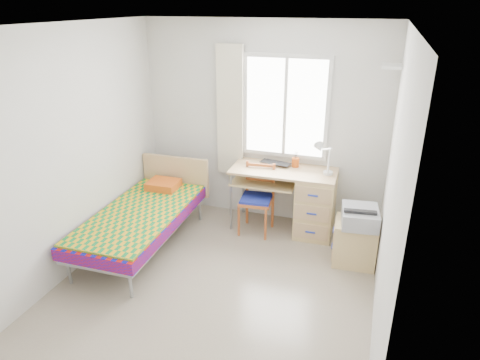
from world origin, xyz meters
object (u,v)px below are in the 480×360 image
at_px(cabinet, 355,242).
at_px(printer, 360,216).
at_px(desk, 310,201).
at_px(chair, 258,194).
at_px(bed, 144,215).

bearing_deg(cabinet, printer, -60.54).
height_order(desk, printer, desk).
bearing_deg(printer, chair, 155.15).
bearing_deg(desk, bed, -153.59).
bearing_deg(desk, printer, -42.86).
relative_size(chair, printer, 1.85).
bearing_deg(bed, printer, 7.67).
xyz_separation_m(chair, cabinet, (1.25, -0.37, -0.25)).
relative_size(bed, cabinet, 3.91).
bearing_deg(desk, cabinet, -42.03).
height_order(desk, cabinet, desk).
bearing_deg(bed, cabinet, 8.61).
distance_m(bed, printer, 2.51).
distance_m(bed, cabinet, 2.49).
height_order(chair, cabinet, chair).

